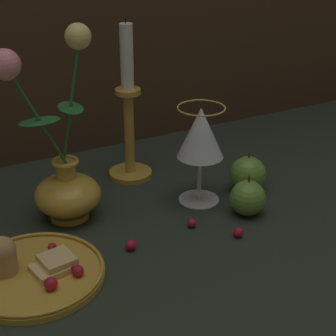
{
  "coord_description": "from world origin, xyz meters",
  "views": [
    {
      "loc": [
        -0.37,
        -0.79,
        0.52
      ],
      "look_at": [
        0.03,
        -0.02,
        0.1
      ],
      "focal_mm": 60.0,
      "sensor_mm": 36.0,
      "label": 1
    }
  ],
  "objects_px": {
    "plate_with_pastries": "(31,270)",
    "candlestick": "(129,119)",
    "apple_beside_vase": "(249,175)",
    "apple_near_glass": "(248,198)",
    "vase": "(63,174)",
    "wine_glass": "(201,136)"
  },
  "relations": [
    {
      "from": "plate_with_pastries",
      "to": "candlestick",
      "type": "height_order",
      "value": "candlestick"
    },
    {
      "from": "apple_beside_vase",
      "to": "plate_with_pastries",
      "type": "bearing_deg",
      "value": -170.17
    },
    {
      "from": "plate_with_pastries",
      "to": "apple_near_glass",
      "type": "distance_m",
      "value": 0.4
    },
    {
      "from": "apple_near_glass",
      "to": "apple_beside_vase",
      "type": "bearing_deg",
      "value": 53.81
    },
    {
      "from": "candlestick",
      "to": "apple_near_glass",
      "type": "distance_m",
      "value": 0.29
    },
    {
      "from": "vase",
      "to": "apple_beside_vase",
      "type": "distance_m",
      "value": 0.36
    },
    {
      "from": "apple_near_glass",
      "to": "vase",
      "type": "bearing_deg",
      "value": 154.51
    },
    {
      "from": "vase",
      "to": "plate_with_pastries",
      "type": "xyz_separation_m",
      "value": [
        -0.11,
        -0.15,
        -0.07
      ]
    },
    {
      "from": "vase",
      "to": "apple_beside_vase",
      "type": "relative_size",
      "value": 4.13
    },
    {
      "from": "vase",
      "to": "apple_near_glass",
      "type": "xyz_separation_m",
      "value": [
        0.29,
        -0.14,
        -0.06
      ]
    },
    {
      "from": "candlestick",
      "to": "apple_near_glass",
      "type": "xyz_separation_m",
      "value": [
        0.12,
        -0.24,
        -0.09
      ]
    },
    {
      "from": "wine_glass",
      "to": "candlestick",
      "type": "relative_size",
      "value": 0.58
    },
    {
      "from": "vase",
      "to": "apple_near_glass",
      "type": "distance_m",
      "value": 0.33
    },
    {
      "from": "vase",
      "to": "apple_beside_vase",
      "type": "height_order",
      "value": "vase"
    },
    {
      "from": "apple_beside_vase",
      "to": "candlestick",
      "type": "bearing_deg",
      "value": 136.1
    },
    {
      "from": "plate_with_pastries",
      "to": "wine_glass",
      "type": "xyz_separation_m",
      "value": [
        0.35,
        0.09,
        0.12
      ]
    },
    {
      "from": "wine_glass",
      "to": "candlestick",
      "type": "height_order",
      "value": "candlestick"
    },
    {
      "from": "apple_beside_vase",
      "to": "apple_near_glass",
      "type": "distance_m",
      "value": 0.09
    },
    {
      "from": "wine_glass",
      "to": "apple_beside_vase",
      "type": "relative_size",
      "value": 2.26
    },
    {
      "from": "plate_with_pastries",
      "to": "apple_near_glass",
      "type": "bearing_deg",
      "value": 0.79
    },
    {
      "from": "vase",
      "to": "plate_with_pastries",
      "type": "distance_m",
      "value": 0.19
    },
    {
      "from": "vase",
      "to": "apple_near_glass",
      "type": "height_order",
      "value": "vase"
    }
  ]
}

